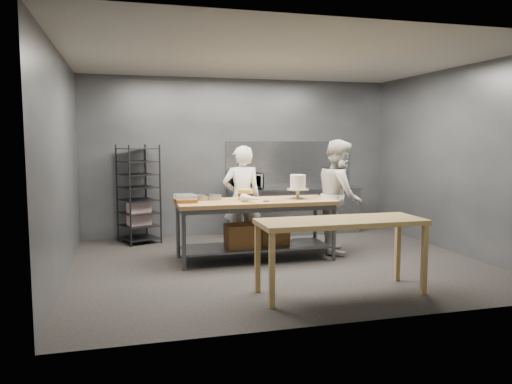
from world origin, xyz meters
TOP-DOWN VIEW (x-y plane):
  - ground at (0.00, 0.00)m, footprint 6.00×6.00m
  - back_wall at (0.00, 2.50)m, footprint 6.00×0.04m
  - work_table at (-0.28, 0.34)m, footprint 2.40×0.90m
  - near_counter at (0.27, -1.56)m, footprint 2.00×0.70m
  - back_counter at (1.00, 2.18)m, footprint 2.60×0.60m
  - splashback_panel at (1.00, 2.48)m, footprint 2.60×0.02m
  - speed_rack at (-1.97, 2.10)m, footprint 0.79×0.82m
  - chef_behind at (-0.34, 0.97)m, footprint 0.65×0.43m
  - chef_right at (1.19, 0.51)m, footprint 0.95×1.07m
  - microwave at (0.06, 2.18)m, footprint 0.54×0.37m
  - frosted_cake_stand at (0.40, 0.32)m, footprint 0.34×0.34m
  - layer_cake at (-0.42, 0.42)m, footprint 0.23×0.23m
  - cake_pans at (-0.99, 0.56)m, footprint 0.44×0.26m
  - piping_bag at (-0.41, 0.07)m, footprint 0.28×0.39m
  - offset_spatula at (-0.09, 0.11)m, footprint 0.36×0.02m
  - pastry_clamshells at (-1.35, 0.37)m, footprint 0.33×0.39m

SIDE VIEW (x-z plane):
  - ground at x=0.00m, z-range 0.00..0.00m
  - back_counter at x=1.00m, z-range 0.00..0.90m
  - work_table at x=-0.28m, z-range 0.11..1.03m
  - near_counter at x=0.27m, z-range 0.36..1.26m
  - speed_rack at x=-1.97m, z-range -0.02..1.73m
  - chef_behind at x=-0.34m, z-range 0.00..1.74m
  - chef_right at x=1.19m, z-range 0.00..1.84m
  - offset_spatula at x=-0.09m, z-range 0.92..0.93m
  - cake_pans at x=-0.99m, z-range 0.92..0.99m
  - pastry_clamshells at x=-1.35m, z-range 0.92..1.03m
  - piping_bag at x=-0.41m, z-range 0.92..1.04m
  - layer_cake at x=-0.42m, z-range 0.92..1.08m
  - microwave at x=0.06m, z-range 0.90..1.20m
  - frosted_cake_stand at x=0.40m, z-range 0.97..1.34m
  - splashback_panel at x=1.00m, z-range 0.90..1.80m
  - back_wall at x=0.00m, z-range 0.00..3.00m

